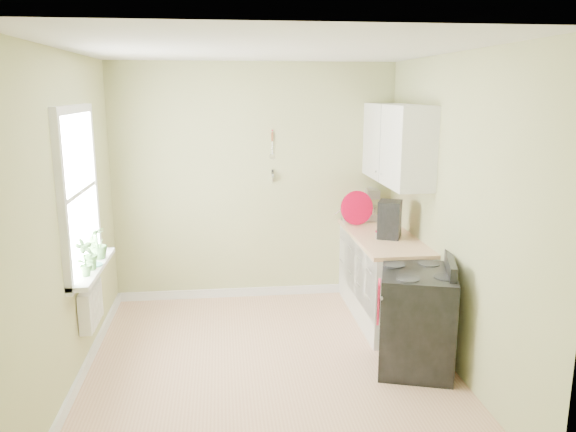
{
  "coord_description": "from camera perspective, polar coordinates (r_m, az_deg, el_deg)",
  "views": [
    {
      "loc": [
        -0.37,
        -4.53,
        2.38
      ],
      "look_at": [
        0.23,
        0.55,
        1.24
      ],
      "focal_mm": 35.0,
      "sensor_mm": 36.0,
      "label": 1
    }
  ],
  "objects": [
    {
      "name": "red_tray",
      "position": [
        6.32,
        7.01,
        0.82
      ],
      "size": [
        0.39,
        0.14,
        0.38
      ],
      "primitive_type": "cylinder",
      "rotation": [
        1.45,
        0.0,
        0.19
      ],
      "color": "#BE052D",
      "rests_on": "countertop"
    },
    {
      "name": "countertop",
      "position": [
        5.96,
        9.64,
        -2.08
      ],
      "size": [
        0.64,
        1.6,
        0.04
      ],
      "primitive_type": "cube",
      "color": "beige",
      "rests_on": "base_cabinets"
    },
    {
      "name": "jar",
      "position": [
        5.78,
        9.21,
        -1.89
      ],
      "size": [
        0.07,
        0.07,
        0.08
      ],
      "color": "#A39586",
      "rests_on": "countertop"
    },
    {
      "name": "floor",
      "position": [
        5.13,
        -1.91,
        -15.18
      ],
      "size": [
        3.2,
        3.6,
        0.02
      ],
      "primitive_type": "cube",
      "color": "tan",
      "rests_on": "ground"
    },
    {
      "name": "window",
      "position": [
        5.04,
        -20.58,
        2.3
      ],
      "size": [
        0.06,
        1.14,
        1.44
      ],
      "color": "white",
      "rests_on": "wall_left"
    },
    {
      "name": "stand_mixer",
      "position": [
        6.63,
        8.49,
        1.14
      ],
      "size": [
        0.23,
        0.35,
        0.4
      ],
      "color": "#B2B2B7",
      "rests_on": "countertop"
    },
    {
      "name": "plant_b",
      "position": [
        5.04,
        -19.48,
        -3.52
      ],
      "size": [
        0.15,
        0.18,
        0.29
      ],
      "primitive_type": "imported",
      "rotation": [
        0.0,
        0.0,
        1.7
      ],
      "color": "#3F6C34",
      "rests_on": "window_sill"
    },
    {
      "name": "stove",
      "position": [
        5.08,
        12.93,
        -10.14
      ],
      "size": [
        0.82,
        0.87,
        1.0
      ],
      "color": "black",
      "rests_on": "floor"
    },
    {
      "name": "coffee_maker",
      "position": [
        5.81,
        10.25,
        -0.44
      ],
      "size": [
        0.3,
        0.31,
        0.38
      ],
      "color": "black",
      "rests_on": "countertop"
    },
    {
      "name": "base_cabinets",
      "position": [
        6.09,
        9.58,
        -6.22
      ],
      "size": [
        0.6,
        1.6,
        0.87
      ],
      "primitive_type": "cube",
      "color": "white",
      "rests_on": "floor"
    },
    {
      "name": "wall_left",
      "position": [
        4.8,
        -21.53,
        -0.7
      ],
      "size": [
        0.02,
        3.6,
        2.7
      ],
      "primitive_type": "cube",
      "color": "#BABB80",
      "rests_on": "floor"
    },
    {
      "name": "radiator",
      "position": [
        5.25,
        -19.4,
        -8.59
      ],
      "size": [
        0.12,
        0.5,
        0.35
      ],
      "primitive_type": "cube",
      "color": "white",
      "rests_on": "wall_left"
    },
    {
      "name": "kettle",
      "position": [
        6.55,
        5.9,
        0.45
      ],
      "size": [
        0.2,
        0.12,
        0.2
      ],
      "color": "silver",
      "rests_on": "countertop"
    },
    {
      "name": "plant_a",
      "position": [
        4.86,
        -19.97,
        -3.99
      ],
      "size": [
        0.2,
        0.2,
        0.32
      ],
      "primitive_type": "imported",
      "rotation": [
        0.0,
        0.0,
        0.84
      ],
      "color": "#3F6C34",
      "rests_on": "window_sill"
    },
    {
      "name": "wall_right",
      "position": [
        5.05,
        16.5,
        0.28
      ],
      "size": [
        0.02,
        3.6,
        2.7
      ],
      "primitive_type": "cube",
      "color": "#BABB80",
      "rests_on": "floor"
    },
    {
      "name": "plant_c",
      "position": [
        5.33,
        -18.77,
        -2.62
      ],
      "size": [
        0.22,
        0.22,
        0.29
      ],
      "primitive_type": "imported",
      "rotation": [
        0.0,
        0.0,
        4.13
      ],
      "color": "#3F6C34",
      "rests_on": "window_sill"
    },
    {
      "name": "window_sill",
      "position": [
        5.18,
        -19.23,
        -4.98
      ],
      "size": [
        0.18,
        1.14,
        0.04
      ],
      "primitive_type": "cube",
      "color": "white",
      "rests_on": "wall_left"
    },
    {
      "name": "ceiling",
      "position": [
        4.55,
        -2.16,
        16.72
      ],
      "size": [
        3.2,
        3.6,
        0.02
      ],
      "primitive_type": "cube",
      "color": "white",
      "rests_on": "wall_back"
    },
    {
      "name": "wall_utensils",
      "position": [
        6.39,
        -1.59,
        5.24
      ],
      "size": [
        0.02,
        0.14,
        0.58
      ],
      "color": "beige",
      "rests_on": "wall_back"
    },
    {
      "name": "wall_back",
      "position": [
        6.43,
        -3.38,
        3.34
      ],
      "size": [
        3.2,
        0.02,
        2.7
      ],
      "primitive_type": "cube",
      "color": "#BABB80",
      "rests_on": "floor"
    },
    {
      "name": "upper_cabinets",
      "position": [
        5.93,
        10.97,
        7.22
      ],
      "size": [
        0.35,
        1.4,
        0.8
      ],
      "primitive_type": "cube",
      "color": "white",
      "rests_on": "wall_right"
    }
  ]
}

